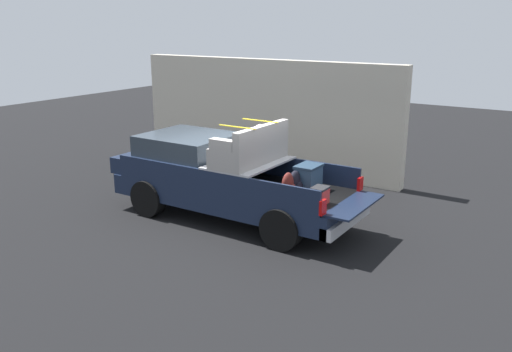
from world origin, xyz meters
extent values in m
plane|color=black|center=(0.00, 0.00, 0.00)|extent=(40.00, 40.00, 0.00)
cube|color=#162138|center=(0.00, 0.00, 0.63)|extent=(5.50, 1.92, 0.45)
cube|color=black|center=(-1.20, 0.00, 0.87)|extent=(2.80, 1.80, 0.04)
cube|color=#162138|center=(-1.20, 0.93, 1.10)|extent=(2.80, 0.06, 0.50)
cube|color=#162138|center=(-1.20, -0.93, 1.10)|extent=(2.80, 0.06, 0.50)
cube|color=#162138|center=(0.17, 0.00, 1.10)|extent=(0.06, 1.80, 0.50)
cube|color=#162138|center=(-2.88, 0.00, 0.87)|extent=(0.55, 1.80, 0.04)
cube|color=#B2B2B7|center=(-0.43, 0.00, 1.37)|extent=(1.25, 1.92, 0.04)
cube|color=#162138|center=(1.35, 0.00, 1.10)|extent=(2.30, 1.92, 0.50)
cube|color=#2D3842|center=(1.25, 0.00, 1.58)|extent=(1.94, 1.76, 0.46)
cube|color=#162138|center=(2.70, 0.00, 1.04)|extent=(0.40, 1.82, 0.38)
cube|color=#B2B2B7|center=(-2.72, 0.00, 0.52)|extent=(0.24, 1.92, 0.24)
cube|color=red|center=(-2.62, 0.88, 1.03)|extent=(0.06, 0.20, 0.28)
cube|color=red|center=(-2.62, -0.88, 1.03)|extent=(0.06, 0.20, 0.28)
cylinder|color=black|center=(1.75, 0.88, 0.42)|extent=(0.85, 0.30, 0.85)
cylinder|color=black|center=(1.75, -0.88, 0.42)|extent=(0.85, 0.30, 0.85)
cylinder|color=black|center=(-1.75, 0.88, 0.42)|extent=(0.85, 0.30, 0.85)
cylinder|color=black|center=(-1.75, -0.88, 0.42)|extent=(0.85, 0.30, 0.85)
cube|color=#335170|center=(-1.69, -0.32, 1.14)|extent=(0.40, 0.55, 0.49)
cube|color=#23394E|center=(-1.69, -0.32, 1.41)|extent=(0.44, 0.59, 0.05)
ellipsoid|color=black|center=(-1.58, 0.07, 1.14)|extent=(0.20, 0.35, 0.49)
ellipsoid|color=black|center=(-1.69, 0.07, 1.06)|extent=(0.09, 0.25, 0.22)
ellipsoid|color=maroon|center=(-1.58, 0.34, 1.15)|extent=(0.20, 0.35, 0.51)
ellipsoid|color=maroon|center=(-1.69, 0.34, 1.07)|extent=(0.09, 0.25, 0.23)
cube|color=red|center=(-2.30, 0.36, 1.04)|extent=(0.26, 0.34, 0.30)
cube|color=#262628|center=(-2.30, 0.36, 1.21)|extent=(0.28, 0.36, 0.04)
cube|color=#9E9993|center=(-0.43, 0.00, 1.60)|extent=(0.81, 1.93, 0.42)
cube|color=#9E9993|center=(-0.75, 0.00, 2.01)|extent=(0.16, 1.93, 0.40)
cube|color=#9E9993|center=(-0.38, 0.87, 1.92)|extent=(0.57, 0.20, 0.22)
cube|color=#9E9993|center=(-0.38, -0.87, 1.92)|extent=(0.57, 0.20, 0.22)
cube|color=yellow|center=(-0.43, 0.44, 2.22)|extent=(0.91, 0.03, 0.02)
cube|color=yellow|center=(-0.43, -0.44, 2.22)|extent=(0.91, 0.03, 0.02)
cube|color=beige|center=(1.80, -4.15, 1.63)|extent=(8.58, 0.36, 3.25)
camera|label=1|loc=(-6.63, 9.34, 4.29)|focal=37.86mm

